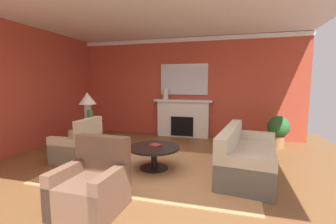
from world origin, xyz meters
TOP-DOWN VIEW (x-y plane):
  - ground_plane at (0.00, 0.00)m, footprint 8.64×8.64m
  - wall_fireplace at (0.00, 3.06)m, footprint 7.24×0.12m
  - wall_window at (-3.38, 0.30)m, footprint 0.12×6.59m
  - ceiling_panel at (0.00, 0.30)m, footprint 7.24×6.59m
  - crown_moulding at (0.00, 2.98)m, footprint 7.24×0.08m
  - area_rug at (0.12, -0.05)m, footprint 3.79×2.50m
  - fireplace at (0.08, 2.85)m, footprint 1.80×0.35m
  - mantel_mirror at (0.08, 2.97)m, footprint 1.49×0.04m
  - sofa at (1.84, 0.20)m, footprint 1.18×2.20m
  - armchair_near_window at (-1.59, -0.08)m, footprint 0.80×0.80m
  - armchair_facing_fireplace at (-0.19, -1.69)m, footprint 0.83×0.83m
  - coffee_table at (0.12, -0.05)m, footprint 1.00×1.00m
  - side_table at (-1.99, 0.89)m, footprint 0.56×0.56m
  - table_lamp at (-1.99, 0.89)m, footprint 0.44×0.44m
  - vase_mantel_left at (-0.47, 2.80)m, footprint 0.18×0.18m
  - vase_on_side_table at (-1.84, 0.77)m, footprint 0.13×0.13m
  - book_red_cover at (0.14, -0.03)m, footprint 0.23×0.23m
  - potted_plant at (2.75, 2.31)m, footprint 0.56×0.56m

SIDE VIEW (x-z plane):
  - ground_plane at x=0.00m, z-range 0.00..0.00m
  - area_rug at x=0.12m, z-range 0.00..0.01m
  - sofa at x=1.84m, z-range -0.13..0.72m
  - armchair_near_window at x=-1.59m, z-range -0.17..0.78m
  - armchair_facing_fireplace at x=-0.19m, z-range -0.17..0.78m
  - coffee_table at x=0.12m, z-range 0.11..0.56m
  - side_table at x=-1.99m, z-range 0.05..0.75m
  - book_red_cover at x=0.14m, z-range 0.45..0.49m
  - potted_plant at x=2.75m, z-range 0.08..0.91m
  - fireplace at x=0.08m, z-range -0.03..1.14m
  - vase_on_side_table at x=-1.84m, z-range 0.70..1.03m
  - table_lamp at x=-1.99m, z-range 0.85..1.60m
  - vase_mantel_left at x=-0.47m, z-range 1.17..1.51m
  - wall_fireplace at x=0.00m, z-range 0.00..3.08m
  - wall_window at x=-3.38m, z-range 0.00..3.08m
  - mantel_mirror at x=0.08m, z-range 1.32..2.28m
  - crown_moulding at x=0.00m, z-range 2.94..3.06m
  - ceiling_panel at x=0.00m, z-range 3.08..3.14m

